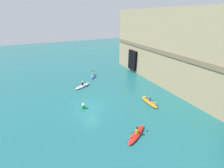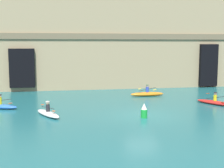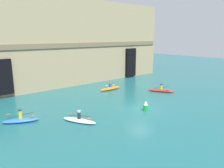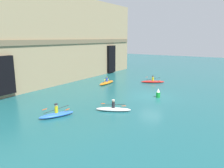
# 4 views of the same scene
# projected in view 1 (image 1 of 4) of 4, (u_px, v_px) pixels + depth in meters

# --- Properties ---
(ground_plane) EXTENTS (120.00, 120.00, 0.00)m
(ground_plane) POSITION_uv_depth(u_px,v_px,m) (90.00, 107.00, 20.94)
(ground_plane) COLOR #1E6066
(cliff_bluff) EXTENTS (35.19, 7.13, 12.83)m
(cliff_bluff) POSITION_uv_depth(u_px,v_px,m) (190.00, 52.00, 24.00)
(cliff_bluff) COLOR #9E8966
(cliff_bluff) RESTS_ON ground
(kayak_red) EXTENTS (2.46, 3.40, 1.08)m
(kayak_red) POSITION_uv_depth(u_px,v_px,m) (137.00, 134.00, 15.96)
(kayak_red) COLOR red
(kayak_red) RESTS_ON ground
(kayak_orange) EXTENTS (3.41, 0.82, 1.16)m
(kayak_orange) POSITION_uv_depth(u_px,v_px,m) (149.00, 102.00, 21.77)
(kayak_orange) COLOR orange
(kayak_orange) RESTS_ON ground
(kayak_white) EXTENTS (2.15, 3.25, 1.08)m
(kayak_white) POSITION_uv_depth(u_px,v_px,m) (83.00, 86.00, 26.80)
(kayak_white) COLOR white
(kayak_white) RESTS_ON ground
(kayak_blue) EXTENTS (3.10, 1.99, 1.17)m
(kayak_blue) POSITION_uv_depth(u_px,v_px,m) (93.00, 76.00, 31.30)
(kayak_blue) COLOR blue
(kayak_blue) RESTS_ON ground
(marker_buoy) EXTENTS (0.47, 0.47, 1.05)m
(marker_buoy) POSITION_uv_depth(u_px,v_px,m) (83.00, 106.00, 20.46)
(marker_buoy) COLOR green
(marker_buoy) RESTS_ON ground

